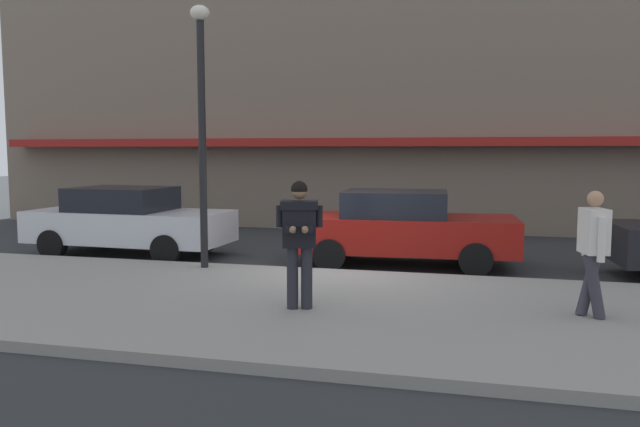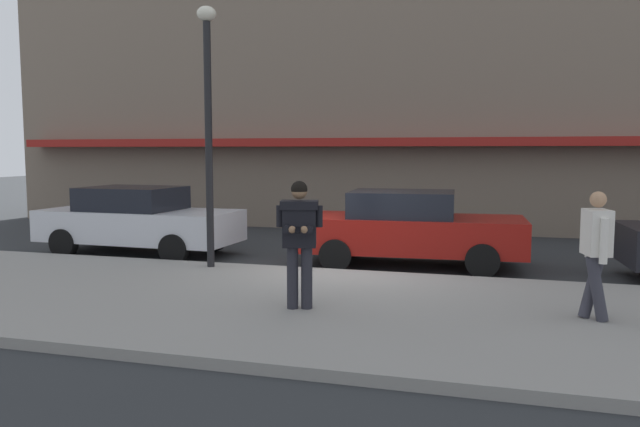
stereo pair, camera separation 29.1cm
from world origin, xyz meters
name	(u,v)px [view 2 (the right image)]	position (x,y,z in m)	size (l,w,h in m)	color
ground_plane	(346,274)	(0.00, 0.00, 0.00)	(80.00, 80.00, 0.00)	#2B2D30
sidewalk	(367,311)	(1.00, -2.85, 0.07)	(32.00, 5.30, 0.14)	gray
curb_paint_line	(398,277)	(1.00, 0.05, 0.00)	(28.00, 0.12, 0.01)	silver
storefront_facade	(444,1)	(1.00, 8.49, 6.93)	(28.00, 4.70, 13.88)	#756656
parked_sedan_near	(138,220)	(-5.10, 0.95, 0.79)	(4.56, 2.04, 1.54)	silver
parked_sedan_mid	(409,228)	(1.02, 1.20, 0.79)	(4.60, 2.14, 1.54)	maroon
man_texting_on_phone	(299,231)	(0.11, -3.22, 1.25)	(0.63, 0.64, 1.81)	#23232B
pedestrian_in_light_coat	(596,247)	(4.01, -2.69, 1.11)	(0.39, 0.59, 1.70)	#33333D
street_lamp_post	(208,109)	(-2.51, -0.65, 3.14)	(0.36, 0.36, 4.88)	black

